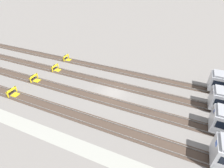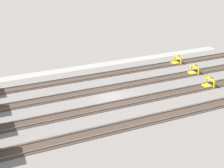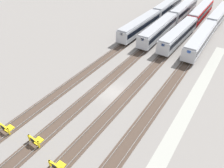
{
  "view_description": "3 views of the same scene",
  "coord_description": "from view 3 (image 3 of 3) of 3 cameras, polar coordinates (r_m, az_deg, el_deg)",
  "views": [
    {
      "loc": [
        9.68,
        -22.62,
        18.61
      ],
      "look_at": [
        -0.1,
        0.0,
        1.8
      ],
      "focal_mm": 28.0,
      "sensor_mm": 36.0,
      "label": 1
    },
    {
      "loc": [
        14.95,
        34.12,
        18.27
      ],
      "look_at": [
        -0.1,
        0.0,
        1.8
      ],
      "focal_mm": 50.0,
      "sensor_mm": 36.0,
      "label": 2
    },
    {
      "loc": [
        -23.86,
        -15.59,
        22.83
      ],
      "look_at": [
        -0.1,
        0.0,
        1.8
      ],
      "focal_mm": 35.0,
      "sensor_mm": 36.0,
      "label": 3
    }
  ],
  "objects": [
    {
      "name": "ground_plane",
      "position": [
        36.51,
        0.09,
        -2.19
      ],
      "size": [
        400.0,
        400.0,
        0.0
      ],
      "primitive_type": "plane",
      "color": "gray"
    },
    {
      "name": "service_walkway",
      "position": [
        33.22,
        17.73,
        -9.13
      ],
      "size": [
        54.0,
        2.0,
        0.01
      ],
      "primitive_type": "cube",
      "color": "#9E9E93",
      "rests_on": "ground"
    },
    {
      "name": "rail_track_nearest",
      "position": [
        33.98,
        10.69,
        -6.39
      ],
      "size": [
        90.0,
        2.24,
        0.21
      ],
      "color": "#47382D",
      "rests_on": "ground"
    },
    {
      "name": "rail_track_near_inner",
      "position": [
        35.5,
        3.44,
        -3.5
      ],
      "size": [
        90.0,
        2.24,
        0.21
      ],
      "color": "#47382D",
      "rests_on": "ground"
    },
    {
      "name": "rail_track_middle",
      "position": [
        37.61,
        -3.07,
        -0.84
      ],
      "size": [
        90.0,
        2.24,
        0.21
      ],
      "color": "#47382D",
      "rests_on": "ground"
    },
    {
      "name": "rail_track_far_inner",
      "position": [
        40.22,
        -8.8,
        1.51
      ],
      "size": [
        90.0,
        2.24,
        0.21
      ],
      "color": "#47382D",
      "rests_on": "ground"
    },
    {
      "name": "subway_car_front_row_leftmost",
      "position": [
        53.94,
        16.97,
        12.26
      ],
      "size": [
        18.06,
        3.24,
        3.7
      ],
      "color": "#B7BABF",
      "rests_on": "ground"
    },
    {
      "name": "subway_car_front_row_left_inner",
      "position": [
        71.25,
        22.15,
        17.01
      ],
      "size": [
        18.04,
        3.11,
        3.7
      ],
      "color": "#A80F0F",
      "rests_on": "ground"
    },
    {
      "name": "subway_car_front_row_centre",
      "position": [
        72.12,
        18.22,
        18.05
      ],
      "size": [
        18.02,
        2.95,
        3.7
      ],
      "color": "#B7BABF",
      "rests_on": "ground"
    },
    {
      "name": "subway_car_front_row_right_inner",
      "position": [
        57.18,
        7.34,
        14.9
      ],
      "size": [
        18.03,
        3.03,
        3.7
      ],
      "color": "#B7BABF",
      "rests_on": "ground"
    },
    {
      "name": "subway_car_front_row_rightmost",
      "position": [
        70.47,
        26.09,
        15.81
      ],
      "size": [
        18.04,
        3.08,
        3.7
      ],
      "color": "#B7BABF",
      "rests_on": "ground"
    },
    {
      "name": "subway_car_back_row_leftmost",
      "position": [
        55.37,
        12.02,
        13.67
      ],
      "size": [
        18.04,
        3.12,
        3.7
      ],
      "color": "#B7BABF",
      "rests_on": "ground"
    },
    {
      "name": "subway_car_back_row_centre",
      "position": [
        52.96,
        22.04,
        10.7
      ],
      "size": [
        18.03,
        3.02,
        3.7
      ],
      "color": "#B7BABF",
      "rests_on": "ground"
    },
    {
      "name": "subway_car_back_row_rightmost",
      "position": [
        73.56,
        14.4,
        19.03
      ],
      "size": [
        18.03,
        3.06,
        3.7
      ],
      "color": "#B7BABF",
      "rests_on": "ground"
    },
    {
      "name": "bumper_stop_near_inner_track",
      "position": [
        27.29,
        -14.08,
        -20.08
      ],
      "size": [
        1.36,
        2.0,
        1.22
      ],
      "color": "yellow",
      "rests_on": "ground"
    },
    {
      "name": "bumper_stop_middle_track",
      "position": [
        30.32,
        -19.33,
        -13.74
      ],
      "size": [
        1.37,
        2.01,
        1.22
      ],
      "color": "yellow",
      "rests_on": "ground"
    },
    {
      "name": "bumper_stop_far_inner_track",
      "position": [
        33.3,
        -25.89,
        -10.3
      ],
      "size": [
        1.34,
        2.0,
        1.22
      ],
      "color": "yellow",
      "rests_on": "ground"
    }
  ]
}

